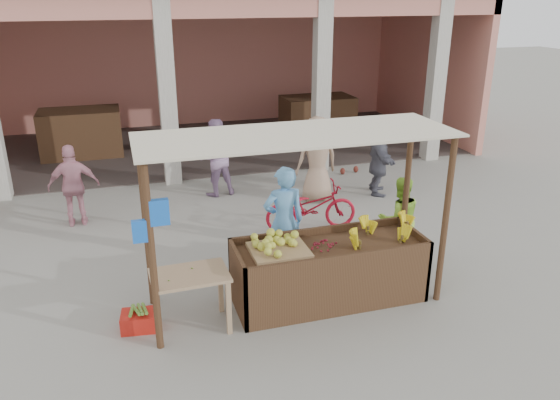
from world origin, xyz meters
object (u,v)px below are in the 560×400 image
object	(u,v)px
vendor_blue	(284,218)
fruit_stall	(329,273)
side_table	(190,284)
vendor_green	(399,217)
red_crate	(139,321)
motorcycle	(311,206)

from	to	relation	value
vendor_blue	fruit_stall	bearing A→B (deg)	113.16
side_table	vendor_green	bearing A→B (deg)	13.94
red_crate	motorcycle	world-z (taller)	motorcycle
side_table	vendor_blue	bearing A→B (deg)	32.01
side_table	motorcycle	distance (m)	3.50
red_crate	motorcycle	size ratio (longest dim) A/B	0.26
vendor_blue	vendor_green	distance (m)	1.88
red_crate	vendor_blue	xyz separation A→B (m)	(2.19, 0.87, 0.79)
vendor_green	motorcycle	world-z (taller)	vendor_green
side_table	red_crate	distance (m)	0.85
fruit_stall	vendor_blue	size ratio (longest dim) A/B	1.43
side_table	motorcycle	size ratio (longest dim) A/B	0.56
fruit_stall	side_table	size ratio (longest dim) A/B	2.67
red_crate	vendor_green	size ratio (longest dim) A/B	0.30
vendor_blue	vendor_green	xyz separation A→B (m)	(1.87, -0.07, -0.18)
vendor_blue	side_table	bearing A→B (deg)	34.35
red_crate	side_table	bearing A→B (deg)	-6.29
fruit_stall	vendor_green	bearing A→B (deg)	28.80
fruit_stall	vendor_blue	world-z (taller)	vendor_blue
red_crate	motorcycle	bearing A→B (deg)	43.87
fruit_stall	vendor_blue	distance (m)	1.09
fruit_stall	vendor_green	xyz separation A→B (m)	(1.50, 0.82, 0.33)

